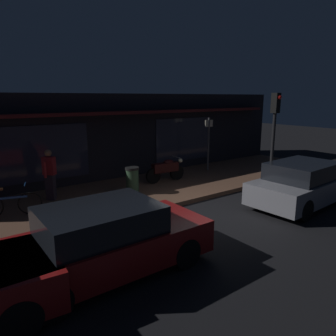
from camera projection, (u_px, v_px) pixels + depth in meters
The scene contains 11 objects.
ground_plane at pixel (205, 214), 9.50m from camera, with size 60.00×60.00×0.00m, color black.
sidewalk_slab at pixel (151, 189), 11.84m from camera, with size 18.00×4.00×0.15m, color brown.
storefront_building at pixel (109, 135), 14.13m from camera, with size 18.00×3.30×3.60m.
motorcycle at pixel (166, 169), 12.56m from camera, with size 1.70×0.55×0.97m.
bicycle_parked at pixel (10, 204), 8.86m from camera, with size 1.61×0.56×0.91m.
person_photographer at pixel (50, 174), 10.22m from camera, with size 0.50×0.49×1.67m.
sign_post at pixel (208, 141), 14.34m from camera, with size 0.44×0.09×2.40m.
trash_bin at pixel (132, 180), 11.02m from camera, with size 0.48×0.48×0.93m.
traffic_light_pole at pixel (274, 125), 11.27m from camera, with size 0.24×0.33×3.60m.
parked_car_far at pixel (106, 240), 6.20m from camera, with size 4.11×1.81×1.42m.
parked_car_across at pixel (303, 184), 10.25m from camera, with size 4.19×1.97×1.42m.
Camera 1 is at (-6.18, -6.58, 3.45)m, focal length 33.73 mm.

